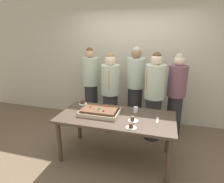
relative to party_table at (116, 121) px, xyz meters
name	(u,v)px	position (x,y,z in m)	size (l,w,h in m)	color
ground_plane	(116,156)	(0.00, 0.00, -0.66)	(12.00, 12.00, 0.00)	brown
interior_back_panel	(134,56)	(0.00, 1.60, 0.84)	(8.00, 0.12, 3.00)	beige
party_table	(116,121)	(0.00, 0.00, 0.00)	(1.82, 0.89, 0.74)	#47382D
sheet_cake	(100,111)	(-0.27, 0.01, 0.13)	(0.62, 0.43, 0.12)	beige
plated_slice_near_left	(83,103)	(-0.72, 0.32, 0.11)	(0.15, 0.15, 0.07)	white
plated_slice_near_right	(131,127)	(0.30, -0.33, 0.11)	(0.15, 0.15, 0.07)	white
plated_slice_far_left	(133,120)	(0.29, -0.11, 0.11)	(0.15, 0.15, 0.08)	white
drink_cup_nearest	(136,110)	(0.28, 0.22, 0.13)	(0.07, 0.07, 0.10)	white
cake_server_utensil	(157,120)	(0.64, 0.02, 0.09)	(0.03, 0.20, 0.01)	silver
person_serving_front	(135,88)	(0.12, 1.09, 0.24)	(0.37, 0.37, 1.74)	#28282D
person_green_shirt_behind	(91,85)	(-0.87, 1.10, 0.22)	(0.35, 0.35, 1.70)	#28282D
person_striped_tie_right	(176,95)	(0.93, 1.02, 0.19)	(0.35, 0.35, 1.64)	#28282D
person_far_right_suit	(154,96)	(0.53, 0.75, 0.21)	(0.37, 0.37, 1.68)	#28282D
person_left_edge_reaching	(110,92)	(-0.35, 0.86, 0.18)	(0.37, 0.37, 1.63)	#28282D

